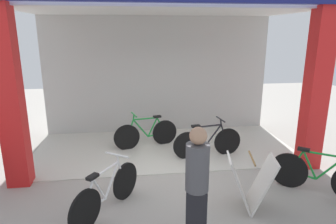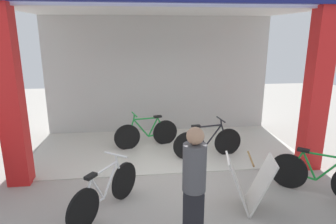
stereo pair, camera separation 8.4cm
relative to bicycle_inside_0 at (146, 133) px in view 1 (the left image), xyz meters
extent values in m
plane|color=#9E9991|center=(0.45, -1.59, -0.37)|extent=(20.84, 20.84, 0.00)
cube|color=beige|center=(0.45, -0.12, -0.36)|extent=(6.42, 2.95, 0.02)
cube|color=#B7B7B2|center=(0.45, 1.35, 1.32)|extent=(6.42, 0.12, 3.38)
cube|color=red|center=(-2.55, -1.59, 1.32)|extent=(0.42, 0.36, 3.38)
cube|color=red|center=(3.45, -1.59, 1.32)|extent=(0.42, 0.36, 3.38)
cube|color=silver|center=(0.45, -0.12, 2.98)|extent=(6.42, 2.95, 0.06)
cylinder|color=black|center=(0.49, 0.13, -0.04)|extent=(0.65, 0.21, 0.66)
cylinder|color=black|center=(-0.50, -0.13, -0.04)|extent=(0.65, 0.21, 0.66)
cylinder|color=#198C33|center=(0.25, 0.07, -0.06)|extent=(0.44, 0.15, 0.08)
cylinder|color=#198C33|center=(0.17, 0.04, 0.15)|extent=(0.29, 0.11, 0.49)
cylinder|color=#198C33|center=(-0.14, -0.04, 0.16)|extent=(0.40, 0.14, 0.51)
cylinder|color=#198C33|center=(-0.02, 0.00, 0.40)|extent=(0.62, 0.19, 0.05)
cylinder|color=#198C33|center=(0.38, 0.10, 0.17)|extent=(0.22, 0.09, 0.44)
cylinder|color=#198C33|center=(-0.40, -0.10, 0.18)|extent=(0.20, 0.08, 0.46)
cylinder|color=#198C33|center=(-0.31, -0.08, 0.47)|extent=(0.06, 0.05, 0.14)
cylinder|color=#198C33|center=(-0.30, -0.08, 0.54)|extent=(0.15, 0.45, 0.03)
cube|color=black|center=(0.29, 0.08, 0.42)|extent=(0.22, 0.15, 0.05)
cylinder|color=black|center=(0.89, -0.87, -0.04)|extent=(0.66, 0.13, 0.66)
cylinder|color=black|center=(1.90, -0.74, -0.04)|extent=(0.66, 0.13, 0.66)
cylinder|color=black|center=(1.13, -0.84, -0.06)|extent=(0.44, 0.09, 0.09)
cylinder|color=black|center=(1.22, -0.83, 0.15)|extent=(0.29, 0.07, 0.50)
cylinder|color=black|center=(1.53, -0.79, 0.16)|extent=(0.41, 0.09, 0.52)
cylinder|color=black|center=(1.41, -0.80, 0.40)|extent=(0.63, 0.12, 0.05)
cylinder|color=black|center=(1.00, -0.85, 0.18)|extent=(0.22, 0.06, 0.44)
cylinder|color=black|center=(1.80, -0.75, 0.18)|extent=(0.20, 0.06, 0.46)
cylinder|color=black|center=(1.71, -0.76, 0.47)|extent=(0.06, 0.04, 0.14)
cylinder|color=black|center=(1.70, -0.77, 0.54)|extent=(0.09, 0.46, 0.03)
cube|color=black|center=(1.09, -0.84, 0.42)|extent=(0.21, 0.12, 0.05)
cylinder|color=black|center=(-1.10, -3.22, -0.04)|extent=(0.41, 0.57, 0.66)
cylinder|color=black|center=(-0.52, -2.39, -0.04)|extent=(0.41, 0.57, 0.66)
cylinder|color=white|center=(-0.96, -3.03, -0.06)|extent=(0.28, 0.38, 0.09)
cylinder|color=white|center=(-0.91, -2.95, 0.15)|extent=(0.19, 0.26, 0.49)
cylinder|color=white|center=(-0.73, -2.69, 0.16)|extent=(0.26, 0.35, 0.52)
cylinder|color=white|center=(-0.80, -2.80, 0.40)|extent=(0.39, 0.54, 0.05)
cylinder|color=white|center=(-1.03, -3.13, 0.18)|extent=(0.15, 0.20, 0.44)
cylinder|color=white|center=(-0.57, -2.47, 0.18)|extent=(0.14, 0.18, 0.46)
cylinder|color=white|center=(-0.63, -2.55, 0.47)|extent=(0.06, 0.07, 0.14)
cylinder|color=white|center=(-0.63, -2.55, 0.54)|extent=(0.40, 0.29, 0.03)
cube|color=black|center=(-0.98, -3.06, 0.42)|extent=(0.20, 0.22, 0.05)
cylinder|color=black|center=(2.56, -2.39, -0.03)|extent=(0.56, 0.46, 0.68)
cylinder|color=#198C33|center=(2.75, -2.54, -0.05)|extent=(0.38, 0.31, 0.09)
cylinder|color=#198C33|center=(2.83, -2.60, 0.17)|extent=(0.25, 0.21, 0.51)
cylinder|color=#198C33|center=(3.08, -2.81, 0.17)|extent=(0.35, 0.29, 0.53)
cylinder|color=#198C33|center=(2.98, -2.72, 0.42)|extent=(0.53, 0.44, 0.05)
cylinder|color=#198C33|center=(2.65, -2.46, 0.19)|extent=(0.20, 0.17, 0.45)
cube|color=black|center=(2.72, -2.52, 0.44)|extent=(0.22, 0.21, 0.05)
cube|color=silver|center=(1.36, -2.95, 0.09)|extent=(0.51, 0.65, 0.92)
cube|color=silver|center=(1.71, -3.03, 0.09)|extent=(0.51, 0.65, 0.92)
cylinder|color=olive|center=(1.53, -2.99, 0.55)|extent=(0.16, 0.57, 0.03)
cube|color=black|center=(0.44, -3.77, 0.07)|extent=(0.32, 0.29, 0.87)
cylinder|color=#4C4C51|center=(0.44, -3.77, 0.82)|extent=(0.37, 0.37, 0.64)
sphere|color=tan|center=(0.44, -3.77, 1.26)|extent=(0.23, 0.23, 0.23)
camera|label=1|loc=(-0.39, -7.20, 2.51)|focal=31.78mm
camera|label=2|loc=(-0.30, -7.21, 2.51)|focal=31.78mm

